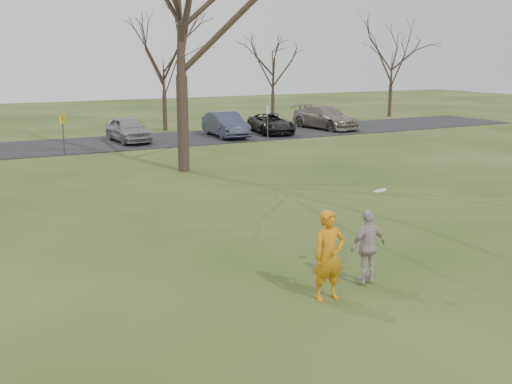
# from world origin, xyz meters

# --- Properties ---
(ground) EXTENTS (120.00, 120.00, 0.00)m
(ground) POSITION_xyz_m (0.00, 0.00, 0.00)
(ground) COLOR #1E380F
(ground) RESTS_ON ground
(parking_strip) EXTENTS (62.00, 6.50, 0.04)m
(parking_strip) POSITION_xyz_m (0.00, 25.00, 0.02)
(parking_strip) COLOR black
(parking_strip) RESTS_ON ground
(player_defender) EXTENTS (0.74, 0.52, 1.94)m
(player_defender) POSITION_xyz_m (-0.29, 0.09, 0.97)
(player_defender) COLOR #C77910
(player_defender) RESTS_ON ground
(car_4) EXTENTS (2.04, 4.41, 1.46)m
(car_4) POSITION_xyz_m (2.19, 25.03, 0.77)
(car_4) COLOR gray
(car_4) RESTS_ON parking_strip
(car_5) EXTENTS (1.88, 4.77, 1.54)m
(car_5) POSITION_xyz_m (8.29, 24.46, 0.81)
(car_5) COLOR #33374D
(car_5) RESTS_ON parking_strip
(car_6) EXTENTS (2.87, 4.93, 1.29)m
(car_6) POSITION_xyz_m (11.68, 24.63, 0.68)
(car_6) COLOR black
(car_6) RESTS_ON parking_strip
(car_7) EXTENTS (3.03, 5.66, 1.56)m
(car_7) POSITION_xyz_m (16.26, 25.13, 0.82)
(car_7) COLOR slate
(car_7) RESTS_ON parking_strip
(catching_play) EXTENTS (1.00, 0.48, 2.13)m
(catching_play) POSITION_xyz_m (0.96, 0.40, 0.90)
(catching_play) COLOR #B4A7A2
(catching_play) RESTS_ON ground
(sign_yellow) EXTENTS (0.35, 0.35, 2.08)m
(sign_yellow) POSITION_xyz_m (-2.00, 22.00, 1.45)
(sign_yellow) COLOR #47474C
(sign_yellow) RESTS_ON ground
(sign_white) EXTENTS (0.35, 0.35, 2.08)m
(sign_white) POSITION_xyz_m (10.00, 22.00, 1.45)
(sign_white) COLOR #47474C
(sign_white) RESTS_ON ground
(big_tree) EXTENTS (9.00, 9.00, 14.00)m
(big_tree) POSITION_xyz_m (2.00, 15.00, 7.00)
(big_tree) COLOR #352821
(big_tree) RESTS_ON ground
(small_tree_row) EXTENTS (55.00, 5.90, 8.50)m
(small_tree_row) POSITION_xyz_m (4.38, 30.06, 3.89)
(small_tree_row) COLOR #352821
(small_tree_row) RESTS_ON ground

